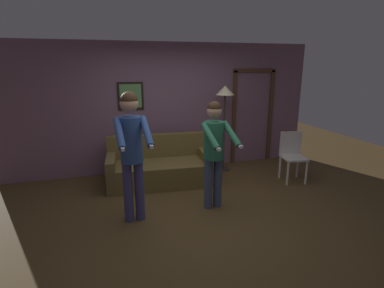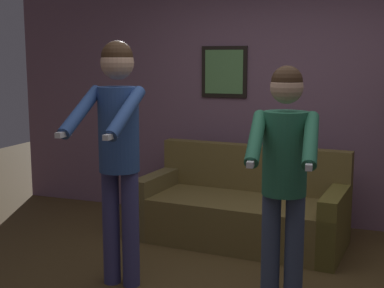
{
  "view_description": "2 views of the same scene",
  "coord_description": "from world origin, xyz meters",
  "px_view_note": "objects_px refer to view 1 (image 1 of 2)",
  "views": [
    {
      "loc": [
        -1.19,
        -3.95,
        2.18
      ],
      "look_at": [
        -0.03,
        -0.0,
        1.07
      ],
      "focal_mm": 28.0,
      "sensor_mm": 36.0,
      "label": 1
    },
    {
      "loc": [
        0.97,
        -3.44,
        1.71
      ],
      "look_at": [
        -0.36,
        0.18,
        1.09
      ],
      "focal_mm": 50.0,
      "sensor_mm": 36.0,
      "label": 2
    }
  ],
  "objects_px": {
    "torchiere_lamp": "(225,99)",
    "person_standing_right": "(214,146)",
    "person_standing_left": "(131,145)",
    "couch": "(160,169)",
    "dining_chair_distant": "(292,153)"
  },
  "relations": [
    {
      "from": "torchiere_lamp",
      "to": "person_standing_right",
      "type": "distance_m",
      "value": 1.84
    },
    {
      "from": "person_standing_left",
      "to": "person_standing_right",
      "type": "xyz_separation_m",
      "value": [
        1.21,
        0.07,
        -0.13
      ]
    },
    {
      "from": "couch",
      "to": "torchiere_lamp",
      "type": "xyz_separation_m",
      "value": [
        1.42,
        0.34,
        1.22
      ]
    },
    {
      "from": "person_standing_left",
      "to": "person_standing_right",
      "type": "relative_size",
      "value": 1.1
    },
    {
      "from": "person_standing_right",
      "to": "dining_chair_distant",
      "type": "xyz_separation_m",
      "value": [
        1.84,
        0.67,
        -0.47
      ]
    },
    {
      "from": "torchiere_lamp",
      "to": "person_standing_left",
      "type": "relative_size",
      "value": 0.96
    },
    {
      "from": "couch",
      "to": "torchiere_lamp",
      "type": "relative_size",
      "value": 1.11
    },
    {
      "from": "person_standing_right",
      "to": "torchiere_lamp",
      "type": "bearing_deg",
      "value": 62.88
    },
    {
      "from": "couch",
      "to": "person_standing_right",
      "type": "distance_m",
      "value": 1.56
    },
    {
      "from": "person_standing_left",
      "to": "torchiere_lamp",
      "type": "bearing_deg",
      "value": 39.11
    },
    {
      "from": "torchiere_lamp",
      "to": "person_standing_left",
      "type": "xyz_separation_m",
      "value": [
        -2.02,
        -1.64,
        -0.37
      ]
    },
    {
      "from": "person_standing_right",
      "to": "dining_chair_distant",
      "type": "relative_size",
      "value": 1.79
    },
    {
      "from": "torchiere_lamp",
      "to": "person_standing_left",
      "type": "height_order",
      "value": "person_standing_left"
    },
    {
      "from": "couch",
      "to": "dining_chair_distant",
      "type": "bearing_deg",
      "value": -12.95
    },
    {
      "from": "person_standing_left",
      "to": "dining_chair_distant",
      "type": "relative_size",
      "value": 1.97
    }
  ]
}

